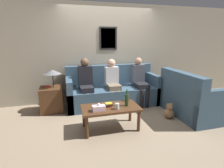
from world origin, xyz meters
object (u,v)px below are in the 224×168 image
at_px(drinking_glass, 117,106).
at_px(wine_bottle, 127,100).
at_px(couch_side, 191,100).
at_px(person_middle, 113,81).
at_px(person_left, 86,82).
at_px(teddy_bear, 169,112).
at_px(couch_main, 112,91).
at_px(person_right, 139,79).
at_px(coffee_table, 111,110).

bearing_deg(drinking_glass, wine_bottle, 26.09).
xyz_separation_m(couch_side, person_middle, (-1.56, 1.01, 0.32)).
bearing_deg(person_left, teddy_bear, -32.05).
height_order(couch_side, person_left, person_left).
xyz_separation_m(couch_main, person_right, (0.69, -0.17, 0.32)).
bearing_deg(couch_main, person_middle, -104.02).
relative_size(couch_side, drinking_glass, 12.63).
height_order(couch_main, drinking_glass, couch_main).
xyz_separation_m(person_middle, teddy_bear, (1.00, -1.04, -0.52)).
height_order(couch_side, coffee_table, couch_side).
bearing_deg(person_right, teddy_bear, -74.77).
bearing_deg(wine_bottle, couch_side, 6.15).
xyz_separation_m(wine_bottle, drinking_glass, (-0.22, -0.11, -0.07)).
bearing_deg(couch_side, wine_bottle, 96.15).
xyz_separation_m(coffee_table, person_right, (1.08, 1.14, 0.28)).
bearing_deg(couch_main, wine_bottle, -93.57).
xyz_separation_m(wine_bottle, person_left, (-0.62, 1.19, 0.11)).
bearing_deg(person_left, drinking_glass, -72.83).
relative_size(couch_main, wine_bottle, 7.28).
bearing_deg(couch_main, coffee_table, -106.77).
bearing_deg(couch_main, teddy_bear, -50.75).
distance_m(couch_main, person_right, 0.78).
distance_m(wine_bottle, teddy_bear, 1.14).
distance_m(coffee_table, teddy_bear, 1.38).
relative_size(couch_main, person_middle, 1.97).
bearing_deg(person_left, person_middle, -0.45).
distance_m(couch_main, person_left, 0.79).
bearing_deg(wine_bottle, teddy_bear, 8.00).
height_order(couch_main, coffee_table, couch_main).
distance_m(person_left, teddy_bear, 2.04).
bearing_deg(couch_main, person_right, -13.82).
xyz_separation_m(couch_main, drinking_glass, (-0.30, -1.43, 0.16)).
bearing_deg(couch_side, person_right, 40.40).
bearing_deg(teddy_bear, drinking_glass, -168.63).
height_order(wine_bottle, person_left, person_left).
distance_m(couch_side, drinking_glass, 1.86).
bearing_deg(couch_main, person_left, -169.10).
bearing_deg(coffee_table, couch_main, 73.23).
xyz_separation_m(coffee_table, person_left, (-0.31, 1.17, 0.29)).
distance_m(person_left, person_middle, 0.67).
bearing_deg(wine_bottle, person_left, 117.55).
xyz_separation_m(couch_side, person_right, (-0.84, 0.98, 0.32)).
relative_size(couch_main, teddy_bear, 6.90).
xyz_separation_m(couch_main, teddy_bear, (0.96, -1.18, -0.20)).
bearing_deg(coffee_table, couch_side, 4.54).
distance_m(wine_bottle, person_middle, 1.19).
relative_size(wine_bottle, person_right, 0.27).
height_order(coffee_table, drinking_glass, drinking_glass).
bearing_deg(teddy_bear, person_right, 105.23).
relative_size(wine_bottle, drinking_glass, 2.96).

